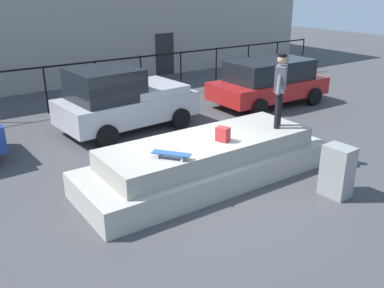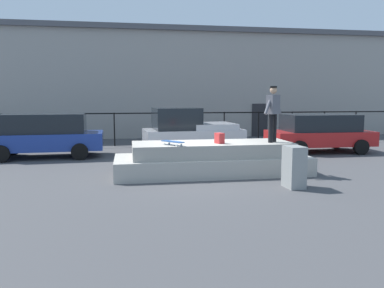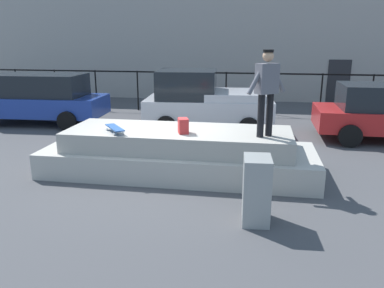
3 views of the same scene
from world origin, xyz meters
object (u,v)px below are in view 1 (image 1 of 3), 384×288
(backpack, at_px, (223,134))
(utility_box, at_px, (337,171))
(skateboard, at_px, (171,154))
(skateboarder, at_px, (280,86))
(car_silver_pickup_mid, at_px, (123,99))
(car_red_hatchback_far, at_px, (269,81))

(backpack, distance_m, utility_box, 2.54)
(skateboard, bearing_deg, backpack, 7.39)
(skateboarder, height_order, utility_box, skateboarder)
(utility_box, bearing_deg, car_silver_pickup_mid, 101.68)
(utility_box, bearing_deg, backpack, 126.45)
(backpack, bearing_deg, skateboard, -102.22)
(skateboard, xyz_separation_m, car_red_hatchback_far, (6.97, 4.33, -0.21))
(skateboarder, bearing_deg, skateboard, -176.33)
(skateboarder, bearing_deg, car_silver_pickup_mid, 112.23)
(car_silver_pickup_mid, relative_size, utility_box, 3.81)
(backpack, relative_size, car_silver_pickup_mid, 0.08)
(utility_box, bearing_deg, skateboarder, 82.91)
(skateboard, relative_size, car_silver_pickup_mid, 0.18)
(skateboarder, xyz_separation_m, skateboard, (-3.16, -0.20, -0.92))
(car_silver_pickup_mid, bearing_deg, backpack, -87.84)
(skateboard, bearing_deg, skateboarder, 3.67)
(backpack, bearing_deg, car_silver_pickup_mid, 162.55)
(skateboard, height_order, car_red_hatchback_far, car_red_hatchback_far)
(skateboarder, height_order, car_silver_pickup_mid, skateboarder)
(skateboarder, distance_m, car_red_hatchback_far, 5.73)
(car_red_hatchback_far, bearing_deg, backpack, -143.05)
(skateboarder, bearing_deg, backpack, -179.54)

